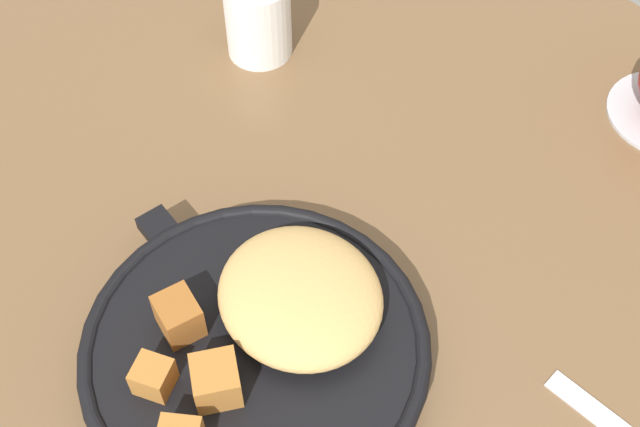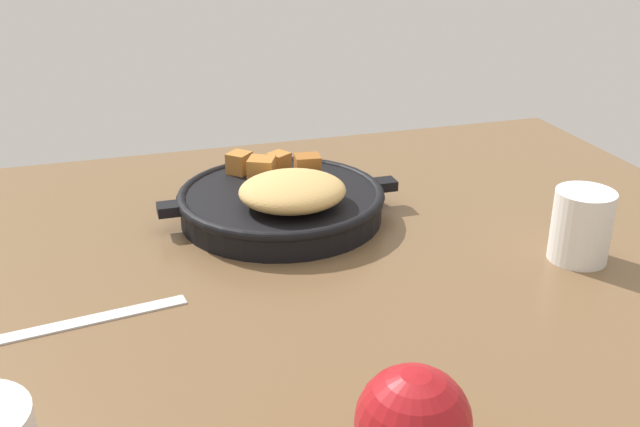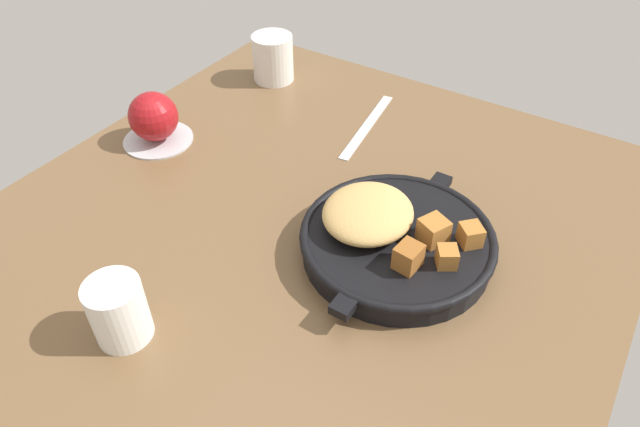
# 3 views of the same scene
# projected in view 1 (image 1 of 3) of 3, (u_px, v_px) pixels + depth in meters

# --- Properties ---
(ground_plane) EXTENTS (0.95, 0.82, 0.02)m
(ground_plane) POSITION_uv_depth(u_px,v_px,m) (351.00, 241.00, 0.68)
(ground_plane) COLOR brown
(cast_iron_skillet) EXTENTS (0.29, 0.24, 0.07)m
(cast_iron_skillet) POSITION_uv_depth(u_px,v_px,m) (261.00, 344.00, 0.58)
(cast_iron_skillet) COLOR black
(cast_iron_skillet) RESTS_ON ground_plane
(white_creamer_pitcher) EXTENTS (0.06, 0.06, 0.08)m
(white_creamer_pitcher) POSITION_uv_depth(u_px,v_px,m) (258.00, 18.00, 0.77)
(white_creamer_pitcher) COLOR white
(white_creamer_pitcher) RESTS_ON ground_plane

